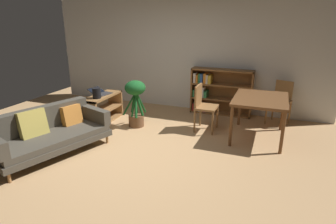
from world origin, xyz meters
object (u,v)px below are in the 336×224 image
Objects in this scene: media_console at (103,108)px; potted_floor_plant at (136,99)px; dining_chair_far at (281,99)px; fabric_couch at (48,132)px; open_laptop at (101,93)px; desk_speaker at (97,93)px; bookshelf at (217,91)px; dining_table at (260,102)px; dining_chair_near at (203,104)px.

potted_floor_plant is (0.80, -0.02, 0.30)m from media_console.
media_console is 1.16× the size of dining_chair_far.
fabric_couch is 4.17× the size of open_laptop.
dining_chair_far is (3.64, 1.16, -0.09)m from open_laptop.
desk_speaker is 2.71m from bookshelf.
desk_speaker is at bearing -81.62° from media_console.
dining_chair_far is at bearing 69.80° from dining_table.
potted_floor_plant is at bearing -173.19° from dining_table.
media_console is at bearing -146.27° from bookshelf.
fabric_couch is at bearing -89.98° from media_console.
dining_chair_near is (1.33, 0.30, -0.06)m from potted_floor_plant.
desk_speaker is at bearing -170.84° from dining_table.
fabric_couch is 2.21× the size of dining_chair_near.
bookshelf reaches higher than media_console.
desk_speaker is at bearing -157.02° from dining_chair_far.
dining_chair_near is at bearing 7.46° from media_console.
media_console is 2.60m from bookshelf.
bookshelf is (2.25, 1.36, -0.08)m from open_laptop.
bookshelf reaches higher than open_laptop.
dining_chair_far is at bearing -7.88° from bookshelf.
open_laptop is at bearing 111.26° from desk_speaker.
dining_chair_far is 1.41m from bookshelf.
potted_floor_plant is at bearing 16.30° from desk_speaker.
dining_table is at bearing 6.81° from potted_floor_plant.
bookshelf reaches higher than dining_table.
dining_table is at bearing 30.48° from fabric_couch.
bookshelf is at bearing 47.09° from potted_floor_plant.
open_laptop is at bearing 137.50° from media_console.
dining_chair_near is 1.16m from bookshelf.
bookshelf is at bearing 172.12° from dining_chair_far.
open_laptop is 2.23m from dining_chair_near.
fabric_couch reaches higher than open_laptop.
bookshelf is at bearing 31.11° from open_laptop.
fabric_couch is 1.94× the size of media_console.
open_laptop is at bearing -174.97° from dining_chair_near.
bookshelf is (2.16, 3.05, 0.16)m from fabric_couch.
open_laptop is 0.35× the size of bookshelf.
desk_speaker is 3.19m from dining_table.
media_console is 3.77m from dining_chair_far.
bookshelf reaches higher than potted_floor_plant.
open_laptop is at bearing -148.89° from bookshelf.
bookshelf is at bearing 54.74° from fabric_couch.
desk_speaker is at bearing -166.02° from dining_chair_near.
dining_chair_far is (0.36, 0.98, -0.18)m from dining_table.
desk_speaker is at bearing -68.74° from open_laptop.
dining_table is (3.19, 1.88, 0.34)m from fabric_couch.
dining_chair_near is (2.10, 0.52, -0.16)m from desk_speaker.
potted_floor_plant reaches higher than dining_chair_far.
dining_table is 1.06m from dining_chair_far.
fabric_couch is at bearing -116.69° from potted_floor_plant.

